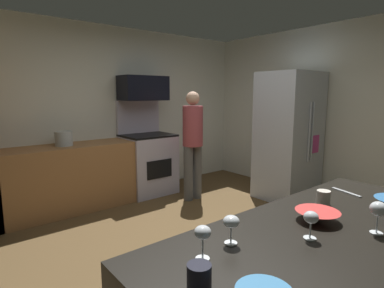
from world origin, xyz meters
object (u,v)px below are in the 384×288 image
person_cook (193,140)px  wine_glass_extra (378,210)px  mug_tea (199,277)px  wine_glass_far (203,234)px  oven_range (148,161)px  refrigerator (288,136)px  stock_pot (64,139)px  mug_coffee (323,198)px  mixing_bowl_prep (317,216)px  wine_glass_near (311,219)px  microwave (143,88)px  wine_glass_mid (231,223)px

person_cook → wine_glass_extra: 3.24m
wine_glass_extra → mug_tea: bearing=167.6°
wine_glass_far → mug_tea: size_ratio=1.55×
oven_range → refrigerator: 2.22m
mug_tea → stock_pot: size_ratio=0.42×
refrigerator → wine_glass_far: refrigerator is taller
person_cook → mug_tea: size_ratio=16.92×
oven_range → mug_coffee: 3.41m
mixing_bowl_prep → wine_glass_extra: (0.08, -0.27, 0.09)m
refrigerator → wine_glass_near: bearing=-144.5°
person_cook → wine_glass_near: person_cook is taller
microwave → mug_coffee: size_ratio=8.27×
oven_range → wine_glass_near: 3.74m
oven_range → stock_pot: bearing=179.7°
microwave → mug_tea: 4.08m
microwave → mug_coffee: microwave is taller
refrigerator → wine_glass_extra: size_ratio=11.60×
wine_glass_near → mixing_bowl_prep: bearing=21.7°
microwave → wine_glass_extra: size_ratio=4.51×
wine_glass_near → stock_pot: stock_pot is taller
wine_glass_extra → mug_tea: (-0.97, 0.21, -0.07)m
wine_glass_extra → refrigerator: bearing=41.2°
wine_glass_far → wine_glass_near: bearing=-19.3°
wine_glass_far → person_cook: bearing=51.5°
microwave → stock_pot: (-1.27, -0.08, -0.67)m
microwave → wine_glass_near: 3.85m
microwave → wine_glass_mid: (-1.54, -3.39, -0.67)m
mug_coffee → wine_glass_near: bearing=-158.0°
oven_range → wine_glass_far: 3.78m
mixing_bowl_prep → stock_pot: bearing=94.9°
oven_range → mug_tea: 3.97m
microwave → wine_glass_near: bearing=-108.6°
oven_range → wine_glass_near: bearing=-109.1°
stock_pot → mixing_bowl_prep: bearing=-85.1°
wine_glass_far → mug_tea: 0.21m
wine_glass_far → wine_glass_extra: size_ratio=0.90×
wine_glass_mid → stock_pot: stock_pot is taller
wine_glass_near → mug_tea: 0.66m
wine_glass_mid → wine_glass_far: 0.19m
wine_glass_near → wine_glass_far: (-0.52, 0.18, 0.01)m
oven_range → wine_glass_extra: oven_range is taller
oven_range → mug_tea: oven_range is taller
wine_glass_mid → wine_glass_far: wine_glass_far is taller
microwave → wine_glass_near: microwave is taller
mixing_bowl_prep → wine_glass_extra: size_ratio=1.43×
refrigerator → wine_glass_far: (-3.28, -1.79, 0.06)m
microwave → wine_glass_far: (-1.73, -3.41, -0.66)m
person_cook → wine_glass_near: size_ratio=11.79×
wine_glass_near → microwave: bearing=71.4°
wine_glass_mid → person_cook: bearing=53.9°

